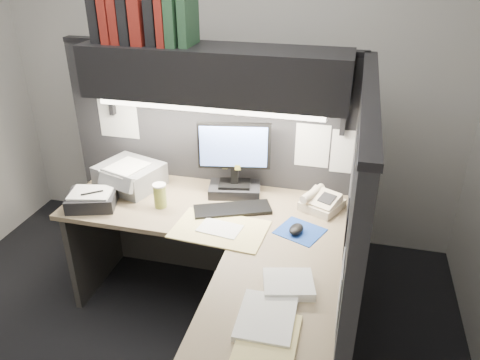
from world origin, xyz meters
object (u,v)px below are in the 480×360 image
at_px(notebook_stack, 92,200).
at_px(telephone, 322,202).
at_px(coffee_cup, 160,196).
at_px(overhead_shelf, 214,73).
at_px(monitor, 234,167).
at_px(desk, 233,313).
at_px(printer, 130,176).
at_px(keyboard, 232,209).

bearing_deg(notebook_stack, telephone, 12.62).
bearing_deg(coffee_cup, overhead_shelf, 43.62).
relative_size(monitor, coffee_cup, 3.40).
bearing_deg(overhead_shelf, desk, -68.21).
relative_size(monitor, printer, 1.28).
height_order(desk, overhead_shelf, overhead_shelf).
height_order(telephone, coffee_cup, coffee_cup).
height_order(overhead_shelf, monitor, overhead_shelf).
relative_size(monitor, keyboard, 1.05).
distance_m(telephone, coffee_cup, 0.98).
bearing_deg(desk, coffee_cup, 140.01).
height_order(monitor, keyboard, monitor).
bearing_deg(overhead_shelf, monitor, -2.17).
height_order(telephone, printer, printer).
bearing_deg(overhead_shelf, notebook_stack, -152.45).
distance_m(desk, monitor, 0.91).
distance_m(desk, keyboard, 0.63).
relative_size(desk, monitor, 3.53).
bearing_deg(notebook_stack, desk, -21.81).
bearing_deg(desk, monitor, 103.80).
relative_size(telephone, notebook_stack, 0.78).
bearing_deg(printer, keyboard, 5.70).
relative_size(keyboard, telephone, 2.09).
bearing_deg(printer, notebook_stack, -93.14).
distance_m(desk, printer, 1.17).
bearing_deg(printer, monitor, 22.15).
distance_m(desk, notebook_stack, 1.11).
xyz_separation_m(desk, telephone, (0.37, 0.70, 0.33)).
relative_size(printer, notebook_stack, 1.34).
height_order(desk, printer, printer).
height_order(overhead_shelf, telephone, overhead_shelf).
distance_m(desk, coffee_cup, 0.84).
relative_size(desk, overhead_shelf, 1.10).
relative_size(keyboard, coffee_cup, 3.24).
xyz_separation_m(keyboard, telephone, (0.52, 0.16, 0.03)).
bearing_deg(keyboard, coffee_cup, 163.66).
height_order(overhead_shelf, keyboard, overhead_shelf).
xyz_separation_m(overhead_shelf, printer, (-0.57, -0.06, -0.69)).
height_order(desk, telephone, telephone).
height_order(desk, notebook_stack, notebook_stack).
relative_size(desk, printer, 4.51).
bearing_deg(coffee_cup, notebook_stack, -167.30).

